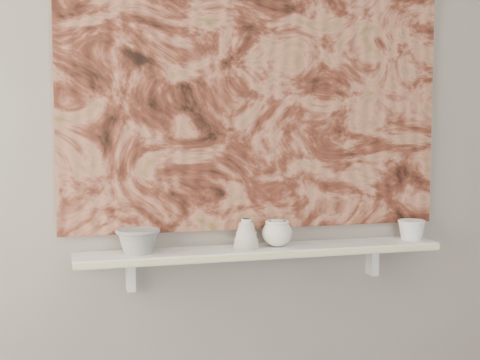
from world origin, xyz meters
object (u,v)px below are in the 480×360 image
object	(u,v)px
painting	(257,86)
bowl_grey	(138,241)
bell_vessel	(246,233)
bowl_white	(411,230)
shelf	(262,251)
cup_cream	(277,233)

from	to	relation	value
painting	bowl_grey	size ratio (longest dim) A/B	9.35
bowl_grey	bell_vessel	bearing A→B (deg)	0.00
bell_vessel	bowl_white	distance (m)	0.69
shelf	cup_cream	bearing A→B (deg)	0.00
painting	cup_cream	bearing A→B (deg)	-54.14
bowl_grey	bowl_white	world-z (taller)	bowl_grey
shelf	cup_cream	distance (m)	0.09
painting	cup_cream	distance (m)	0.57
shelf	bell_vessel	world-z (taller)	bell_vessel
bell_vessel	bowl_white	xyz separation A→B (m)	(0.69, 0.00, -0.02)
shelf	bowl_grey	world-z (taller)	bowl_grey
bowl_grey	cup_cream	xyz separation A→B (m)	(0.53, 0.00, 0.01)
painting	bowl_grey	bearing A→B (deg)	-170.26
bell_vessel	bowl_grey	bearing A→B (deg)	180.00
cup_cream	bell_vessel	world-z (taller)	bell_vessel
painting	bowl_white	distance (m)	0.85
bowl_grey	bell_vessel	world-z (taller)	bell_vessel
cup_cream	bell_vessel	xyz separation A→B (m)	(-0.12, 0.00, 0.00)
cup_cream	shelf	bearing A→B (deg)	180.00
shelf	bowl_grey	bearing A→B (deg)	180.00
shelf	painting	bearing A→B (deg)	90.00
bowl_grey	bell_vessel	xyz separation A→B (m)	(0.40, 0.00, 0.01)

